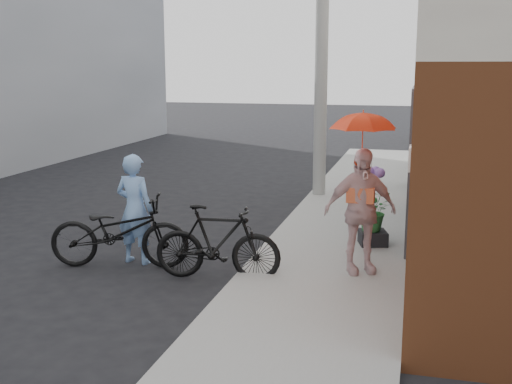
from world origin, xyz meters
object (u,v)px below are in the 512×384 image
at_px(officer, 135,209).
at_px(kimono_woman, 360,211).
at_px(planter, 373,238).
at_px(bike_right, 218,243).
at_px(utility_pole, 322,39).
at_px(bike_left, 119,232).

xyz_separation_m(officer, kimono_woman, (3.36, 0.05, 0.16)).
bearing_deg(planter, bike_right, -135.93).
relative_size(utility_pole, planter, 16.52).
xyz_separation_m(utility_pole, bike_left, (-2.08, -5.61, -2.96)).
bearing_deg(officer, bike_left, 70.86).
height_order(bike_left, planter, bike_left).
relative_size(utility_pole, bike_right, 3.93).
bearing_deg(bike_left, officer, -39.42).
distance_m(bike_left, planter, 4.00).
bearing_deg(bike_left, utility_pole, -32.39).
bearing_deg(officer, kimono_woman, -170.94).
height_order(bike_right, kimono_woman, kimono_woman).
relative_size(officer, bike_left, 0.81).
bearing_deg(bike_left, planter, -75.85).
bearing_deg(utility_pole, planter, -68.77).
bearing_deg(bike_right, officer, 67.54).
distance_m(bike_left, kimono_woman, 3.54).
xyz_separation_m(utility_pole, bike_right, (-0.50, -5.78, -2.96)).
height_order(kimono_woman, planter, kimono_woman).
distance_m(bike_right, kimono_woman, 2.02).
height_order(officer, bike_left, officer).
distance_m(bike_left, bike_right, 1.59).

